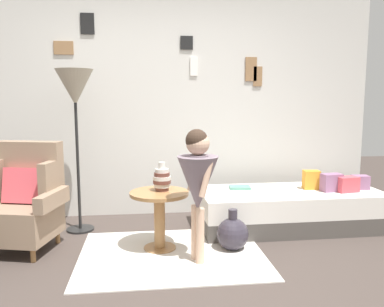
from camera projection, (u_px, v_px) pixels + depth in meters
ground_plane at (187, 287)px, 2.89m from camera, size 12.00×12.00×0.00m
gallery_wall at (169, 104)px, 4.63m from camera, size 4.80×0.12×2.60m
rug at (172, 254)px, 3.48m from camera, size 1.60×1.26×0.01m
armchair at (23, 201)px, 3.59m from camera, size 0.85×0.72×0.97m
daybed at (290, 209)px, 4.20m from camera, size 1.91×0.82×0.40m
pillow_head at (360, 182)px, 4.24m from camera, size 0.18×0.14×0.15m
pillow_mid at (347, 184)px, 4.10m from camera, size 0.23×0.15×0.16m
pillow_back at (331, 183)px, 4.13m from camera, size 0.22×0.15×0.18m
pillow_extra at (311, 180)px, 4.24m from camera, size 0.18×0.14×0.20m
side_table at (159, 209)px, 3.56m from camera, size 0.53×0.53×0.54m
vase_striped at (162, 179)px, 3.57m from camera, size 0.16×0.16×0.26m
floor_lamp at (75, 94)px, 3.94m from camera, size 0.37×0.37×1.65m
person_child at (198, 178)px, 3.23m from camera, size 0.34×0.34×1.12m
book_on_daybed at (240, 187)px, 4.25m from camera, size 0.24×0.19×0.03m
demijohn_near at (233, 234)px, 3.58m from camera, size 0.29×0.29×0.38m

